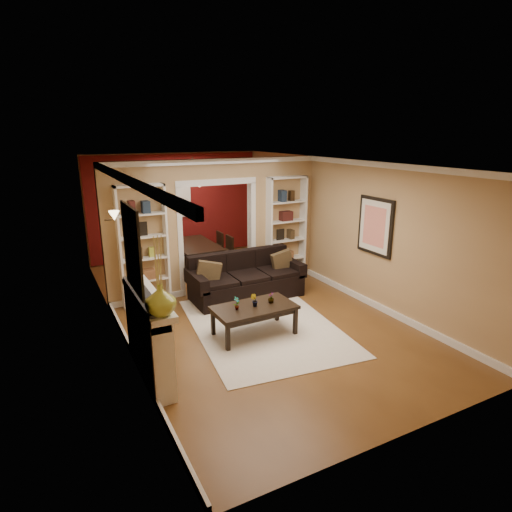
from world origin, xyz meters
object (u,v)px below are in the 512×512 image
sofa (246,276)px  bookshelf_right (286,230)px  coffee_table (254,320)px  fireplace (150,335)px  bookshelf_left (143,246)px  dining_table (196,255)px

sofa → bookshelf_right: 1.54m
sofa → bookshelf_right: bookshelf_right is taller
coffee_table → fireplace: size_ratio=0.78×
coffee_table → bookshelf_left: bearing=119.1°
bookshelf_right → dining_table: size_ratio=1.35×
bookshelf_right → dining_table: bookshelf_right is taller
sofa → coffee_table: size_ratio=1.72×
coffee_table → bookshelf_left: (-1.24, 2.12, 0.90)m
coffee_table → dining_table: bearing=82.7°
bookshelf_left → dining_table: 2.57m
sofa → dining_table: bearing=95.0°
bookshelf_right → dining_table: bearing=129.2°
bookshelf_right → dining_table: (-1.45, 1.78, -0.85)m
fireplace → bookshelf_right: bearing=34.8°
dining_table → bookshelf_left: bearing=137.2°
bookshelf_right → fireplace: (-3.64, -2.53, -0.57)m
fireplace → coffee_table: bearing=13.0°
sofa → bookshelf_left: (-1.86, 0.58, 0.71)m
bookshelf_right → fireplace: size_ratio=1.35×
fireplace → sofa: bearing=39.1°
coffee_table → bookshelf_right: 2.96m
bookshelf_left → fireplace: (-0.54, -2.53, -0.57)m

